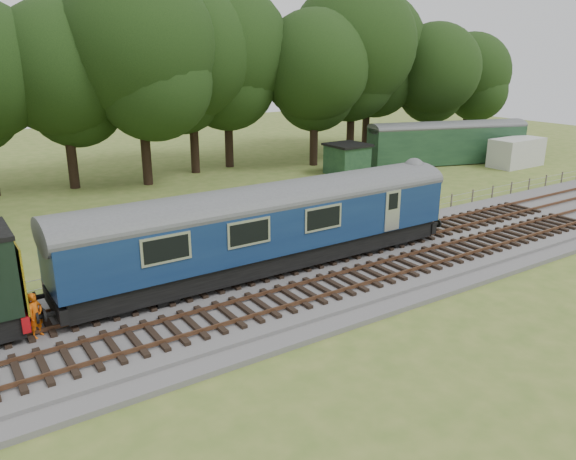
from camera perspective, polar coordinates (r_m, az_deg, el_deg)
ground at (r=24.35m, az=2.48°, el=-5.20°), size 120.00×120.00×0.00m
ballast at (r=24.28m, az=2.48°, el=-4.82°), size 70.00×7.00×0.35m
track_north at (r=25.26m, az=0.62°, el=-3.30°), size 67.20×2.40×0.21m
track_south at (r=23.02m, az=4.84°, el=-5.53°), size 67.20×2.40×0.21m
fence at (r=27.86m, az=-2.97°, el=-2.18°), size 64.00×0.12×1.00m
tree_line at (r=43.27m, az=-14.95°, el=4.50°), size 70.00×8.00×18.00m
dmu_railcar at (r=23.89m, az=-1.89°, el=1.00°), size 18.05×2.86×3.88m
worker at (r=20.57m, az=-24.25°, el=-7.89°), size 0.69×0.66×1.58m
parked_coach at (r=51.27m, az=15.89°, el=8.74°), size 14.22×6.73×3.62m
shed at (r=45.37m, az=6.02°, el=7.21°), size 3.02×3.02×2.45m
caravan at (r=52.15m, az=22.18°, el=7.32°), size 4.91×2.45×2.38m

